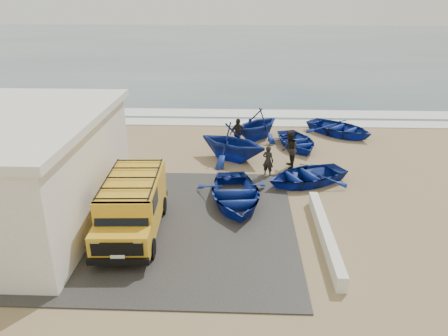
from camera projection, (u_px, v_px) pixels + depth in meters
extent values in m
plane|color=#987F58|center=(197.00, 201.00, 18.92)|extent=(160.00, 160.00, 0.00)
cube|color=#373432|center=(141.00, 223.00, 17.14)|extent=(12.00, 10.00, 0.05)
cube|color=#385166|center=(230.00, 46.00, 70.67)|extent=(180.00, 88.00, 0.01)
cube|color=white|center=(214.00, 122.00, 30.00)|extent=(180.00, 1.60, 0.06)
cube|color=white|center=(216.00, 113.00, 32.31)|extent=(180.00, 2.20, 0.04)
cube|color=black|center=(106.00, 148.00, 17.60)|extent=(0.08, 0.70, 0.90)
cube|color=silver|center=(325.00, 234.00, 15.86)|extent=(0.35, 6.00, 0.55)
cube|color=gold|center=(134.00, 200.00, 16.40)|extent=(2.13, 4.09, 1.69)
cube|color=gold|center=(121.00, 244.00, 14.27)|extent=(1.99, 1.01, 0.92)
cube|color=black|center=(121.00, 215.00, 14.40)|extent=(1.81, 0.43, 0.74)
cube|color=black|center=(117.00, 249.00, 13.78)|extent=(1.66, 0.16, 0.46)
cube|color=black|center=(118.00, 262.00, 13.92)|extent=(1.99, 0.23, 0.23)
cube|color=black|center=(131.00, 177.00, 16.00)|extent=(2.02, 3.77, 0.06)
cylinder|color=black|center=(98.00, 249.00, 14.82)|extent=(0.26, 0.73, 0.72)
cylinder|color=black|center=(118.00, 206.00, 17.76)|extent=(0.26, 0.73, 0.72)
cylinder|color=black|center=(151.00, 249.00, 14.83)|extent=(0.26, 0.73, 0.72)
cylinder|color=black|center=(163.00, 206.00, 17.77)|extent=(0.26, 0.73, 0.72)
imported|color=navy|center=(235.00, 194.00, 18.53)|extent=(3.69, 4.78, 0.92)
imported|color=navy|center=(306.00, 175.00, 20.52)|extent=(4.84, 4.32, 0.83)
imported|color=navy|center=(232.00, 142.00, 23.14)|extent=(5.05, 4.87, 2.05)
imported|color=navy|center=(297.00, 141.00, 25.15)|extent=(3.62, 4.37, 0.78)
imported|color=navy|center=(257.00, 124.00, 26.51)|extent=(4.67, 4.72, 1.88)
imported|color=navy|center=(340.00, 128.00, 27.35)|extent=(5.28, 5.24, 0.90)
imported|color=black|center=(268.00, 161.00, 21.26)|extent=(0.67, 0.58, 1.55)
imported|color=black|center=(290.00, 150.00, 22.16)|extent=(0.75, 0.95, 1.95)
imported|color=black|center=(238.00, 133.00, 25.02)|extent=(1.08, 0.93, 1.74)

